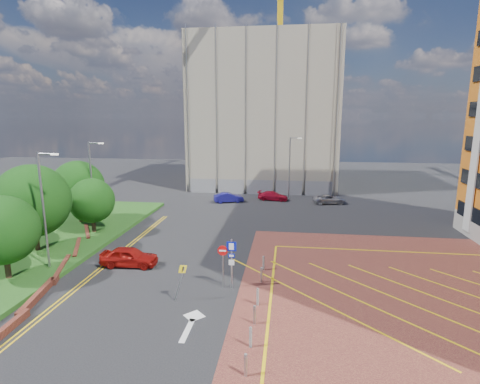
% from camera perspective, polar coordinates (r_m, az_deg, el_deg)
% --- Properties ---
extents(ground, '(140.00, 140.00, 0.00)m').
position_cam_1_polar(ground, '(23.45, -2.91, -15.36)').
color(ground, black).
rests_on(ground, ground).
extents(forecourt, '(26.00, 26.00, 0.02)m').
position_cam_1_polar(forecourt, '(25.27, 31.46, -15.04)').
color(forecourt, brown).
rests_on(forecourt, ground).
extents(grass_bed, '(14.00, 32.00, 0.30)m').
position_cam_1_polar(grass_bed, '(35.94, -30.74, -7.07)').
color(grass_bed, '#1F4B18').
rests_on(grass_bed, ground).
extents(retaining_wall, '(6.06, 20.33, 0.40)m').
position_cam_1_polar(retaining_wall, '(29.35, -25.86, -10.44)').
color(retaining_wall, brown).
rests_on(retaining_wall, ground).
extents(tree_a, '(4.40, 4.40, 5.41)m').
position_cam_1_polar(tree_a, '(28.13, -32.44, -4.93)').
color(tree_a, '#3D2B1C').
rests_on(tree_a, grass_bed).
extents(tree_b, '(5.60, 5.60, 6.74)m').
position_cam_1_polar(tree_b, '(32.68, -29.07, -1.19)').
color(tree_b, '#3D2B1C').
rests_on(tree_b, grass_bed).
extents(tree_c, '(4.00, 4.00, 4.90)m').
position_cam_1_polar(tree_c, '(35.91, -21.66, -1.23)').
color(tree_c, '#3D2B1C').
rests_on(tree_c, grass_bed).
extents(tree_d, '(5.00, 5.00, 6.08)m').
position_cam_1_polar(tree_d, '(39.82, -23.44, 0.80)').
color(tree_d, '#3D2B1C').
rests_on(tree_d, grass_bed).
extents(lamp_left_near, '(1.53, 0.16, 8.00)m').
position_cam_1_polar(lamp_left_near, '(28.44, -27.69, -1.88)').
color(lamp_left_near, '#9EA0A8').
rests_on(lamp_left_near, grass_bed).
extents(lamp_left_far, '(1.53, 0.16, 8.00)m').
position_cam_1_polar(lamp_left_far, '(37.81, -21.59, 1.64)').
color(lamp_left_far, '#9EA0A8').
rests_on(lamp_left_far, grass_bed).
extents(lamp_back, '(1.53, 0.16, 8.00)m').
position_cam_1_polar(lamp_back, '(48.98, 7.64, 4.06)').
color(lamp_back, '#9EA0A8').
rests_on(lamp_back, ground).
extents(sign_cluster, '(1.17, 0.12, 3.20)m').
position_cam_1_polar(sign_cluster, '(23.49, -1.80, -10.08)').
color(sign_cluster, '#9EA0A8').
rests_on(sign_cluster, ground).
extents(warning_sign, '(0.78, 0.42, 2.25)m').
position_cam_1_polar(warning_sign, '(22.35, -9.02, -12.84)').
color(warning_sign, '#9EA0A8').
rests_on(warning_sign, ground).
extents(bollard_row, '(0.14, 11.14, 0.90)m').
position_cam_1_polar(bollard_row, '(21.49, 2.56, -16.59)').
color(bollard_row, '#9EA0A8').
rests_on(bollard_row, forecourt).
extents(construction_building, '(21.20, 19.20, 22.00)m').
position_cam_1_polar(construction_building, '(60.70, 3.86, 11.82)').
color(construction_building, gray).
rests_on(construction_building, ground).
extents(tower_crane, '(1.60, 35.00, 35.40)m').
position_cam_1_polar(tower_crane, '(61.96, 6.07, 25.65)').
color(tower_crane, gold).
rests_on(tower_crane, ground).
extents(construction_fence, '(21.60, 0.06, 2.00)m').
position_cam_1_polar(construction_fence, '(51.56, 4.12, 0.71)').
color(construction_fence, gray).
rests_on(construction_fence, ground).
extents(car_red_left, '(4.13, 1.80, 1.38)m').
position_cam_1_polar(car_red_left, '(28.37, -16.52, -9.42)').
color(car_red_left, '#99110D').
rests_on(car_red_left, ground).
extents(car_blue_back, '(3.91, 2.38, 1.22)m').
position_cam_1_polar(car_blue_back, '(46.82, -1.75, -0.85)').
color(car_blue_back, navy).
rests_on(car_blue_back, ground).
extents(car_red_back, '(4.04, 2.15, 1.12)m').
position_cam_1_polar(car_red_back, '(48.20, 5.05, -0.59)').
color(car_red_back, '#B60F29').
rests_on(car_red_back, ground).
extents(car_silver_back, '(4.22, 2.43, 1.11)m').
position_cam_1_polar(car_silver_back, '(47.42, 13.43, -1.07)').
color(car_silver_back, '#9E9DA4').
rests_on(car_silver_back, ground).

